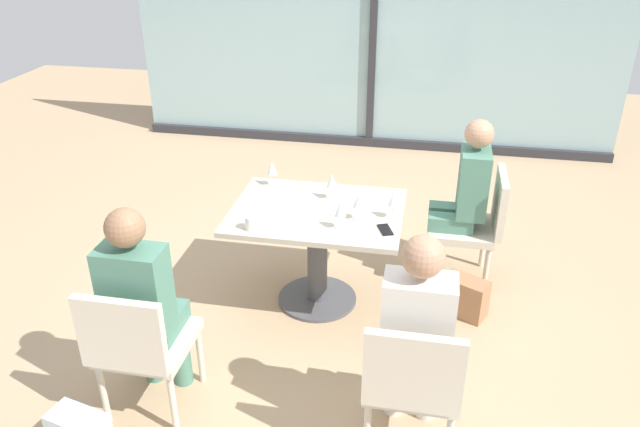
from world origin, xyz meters
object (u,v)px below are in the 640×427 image
object	(u,v)px
chair_front_right	(412,378)
person_front_left	(143,299)
wine_glass_2	(394,200)
wine_glass_0	(272,169)
dining_table_main	(317,235)
handbag_2	(465,297)
wine_glass_3	(340,210)
chair_far_right	(475,221)
person_front_right	(416,331)
chair_front_left	(139,343)
cell_phone_on_table	(385,230)
person_far_right	(463,194)
wine_glass_1	(359,201)
wine_glass_4	(332,181)
coffee_cup	(251,223)

from	to	relation	value
chair_front_right	person_front_left	xyz separation A→B (m)	(-1.43, 0.11, 0.20)
wine_glass_2	wine_glass_0	bearing A→B (deg)	158.89
dining_table_main	handbag_2	xyz separation A→B (m)	(1.03, 0.03, -0.39)
dining_table_main	wine_glass_3	world-z (taller)	wine_glass_3
person_front_left	handbag_2	size ratio (longest dim) A/B	4.20
chair_far_right	person_front_right	size ratio (longest dim) A/B	0.69
chair_front_left	cell_phone_on_table	xyz separation A→B (m)	(1.19, 1.05, 0.24)
person_far_right	wine_glass_0	bearing A→B (deg)	-172.82
chair_front_left	wine_glass_0	bearing A→B (deg)	78.28
person_front_left	handbag_2	distance (m)	2.17
person_front_left	wine_glass_1	world-z (taller)	person_front_left
dining_table_main	wine_glass_4	size ratio (longest dim) A/B	6.18
wine_glass_0	handbag_2	bearing A→B (deg)	-11.70
person_far_right	coffee_cup	bearing A→B (deg)	-147.61
wine_glass_2	coffee_cup	xyz separation A→B (m)	(-0.86, -0.32, -0.09)
person_front_right	handbag_2	world-z (taller)	person_front_right
wine_glass_2	cell_phone_on_table	bearing A→B (deg)	-100.11
dining_table_main	wine_glass_1	xyz separation A→B (m)	(0.29, -0.09, 0.33)
person_front_right	person_far_right	bearing A→B (deg)	81.27
wine_glass_4	handbag_2	world-z (taller)	wine_glass_4
wine_glass_0	cell_phone_on_table	distance (m)	1.02
person_far_right	cell_phone_on_table	distance (m)	0.85
dining_table_main	coffee_cup	distance (m)	0.55
chair_front_left	cell_phone_on_table	distance (m)	1.60
person_far_right	wine_glass_2	world-z (taller)	person_far_right
chair_front_left	coffee_cup	bearing A→B (deg)	68.10
dining_table_main	chair_far_right	xyz separation A→B (m)	(1.08, 0.49, -0.04)
chair_far_right	wine_glass_4	xyz separation A→B (m)	(-1.01, -0.31, 0.37)
wine_glass_3	wine_glass_1	bearing A→B (deg)	55.72
chair_front_right	chair_far_right	xyz separation A→B (m)	(0.36, 1.74, 0.00)
chair_front_left	chair_front_right	size ratio (longest dim) A/B	1.00
handbag_2	chair_front_right	bearing A→B (deg)	-77.34
person_far_right	cell_phone_on_table	size ratio (longest dim) A/B	8.75
wine_glass_0	wine_glass_3	bearing A→B (deg)	-43.38
wine_glass_3	handbag_2	distance (m)	1.13
person_front_right	chair_front_left	bearing A→B (deg)	-175.64
dining_table_main	wine_glass_1	bearing A→B (deg)	-17.07
person_far_right	wine_glass_3	world-z (taller)	person_far_right
wine_glass_3	coffee_cup	xyz separation A→B (m)	(-0.55, -0.12, -0.09)
wine_glass_0	wine_glass_3	size ratio (longest dim) A/B	1.00
person_far_right	coffee_cup	size ratio (longest dim) A/B	14.00
person_front_right	coffee_cup	bearing A→B (deg)	143.46
coffee_cup	cell_phone_on_table	world-z (taller)	coffee_cup
person_front_left	wine_glass_0	bearing A→B (deg)	77.43
wine_glass_3	cell_phone_on_table	world-z (taller)	wine_glass_3
person_front_left	wine_glass_1	size ratio (longest dim) A/B	6.81
person_far_right	coffee_cup	world-z (taller)	person_far_right
wine_glass_1	chair_far_right	bearing A→B (deg)	36.40
wine_glass_4	dining_table_main	bearing A→B (deg)	-110.24
handbag_2	wine_glass_3	bearing A→B (deg)	-136.49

